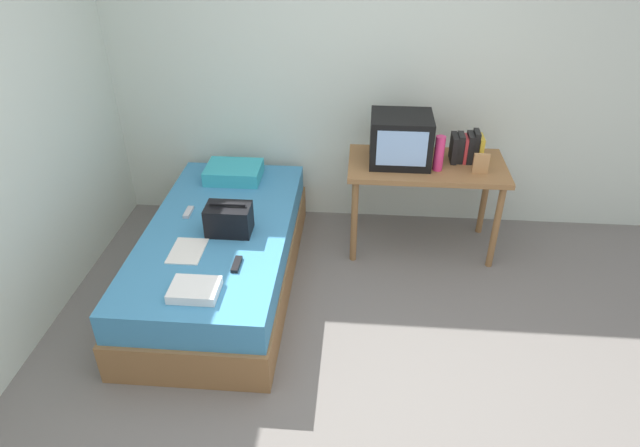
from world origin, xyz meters
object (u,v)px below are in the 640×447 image
at_px(picture_frame, 481,164).
at_px(handbag, 229,219).
at_px(pillow, 234,172).
at_px(water_bottle, 439,153).
at_px(remote_dark, 237,264).
at_px(desk, 426,174).
at_px(tv, 401,139).
at_px(book_row, 466,148).
at_px(remote_silver, 188,212).
at_px(bed, 221,256).
at_px(magazine, 187,251).
at_px(folded_towel, 195,290).

height_order(picture_frame, handbag, picture_frame).
bearing_deg(handbag, pillow, 99.92).
height_order(water_bottle, remote_dark, water_bottle).
relative_size(desk, tv, 2.64).
xyz_separation_m(desk, picture_frame, (0.36, -0.13, 0.17)).
distance_m(book_row, remote_silver, 2.08).
distance_m(bed, handbag, 0.37).
xyz_separation_m(handbag, remote_silver, (-0.35, 0.21, -0.09)).
height_order(magazine, folded_towel, folded_towel).
distance_m(book_row, handbag, 1.81).
relative_size(pillow, handbag, 1.43).
distance_m(bed, picture_frame, 1.96).
distance_m(book_row, pillow, 1.80).
bearing_deg(remote_silver, magazine, -74.99).
relative_size(desk, pillow, 2.70).
bearing_deg(bed, folded_towel, -86.80).
height_order(bed, desk, desk).
distance_m(tv, water_bottle, 0.30).
bearing_deg(pillow, bed, -87.13).
xyz_separation_m(tv, remote_dark, (-1.02, -1.06, -0.41)).
distance_m(bed, remote_silver, 0.39).
xyz_separation_m(bed, water_bottle, (1.52, 0.51, 0.62)).
bearing_deg(handbag, remote_dark, -71.70).
bearing_deg(pillow, magazine, -94.95).
relative_size(tv, remote_dark, 2.82).
bearing_deg(bed, magazine, -111.82).
distance_m(tv, pillow, 1.34).
xyz_separation_m(water_bottle, remote_dark, (-1.29, -0.95, -0.36)).
bearing_deg(pillow, book_row, -1.32).
relative_size(tv, water_bottle, 1.70).
distance_m(bed, remote_dark, 0.55).
height_order(book_row, handbag, book_row).
relative_size(pillow, magazine, 1.48).
relative_size(book_row, folded_towel, 0.85).
distance_m(pillow, folded_towel, 1.44).
bearing_deg(magazine, book_row, 27.86).
xyz_separation_m(water_bottle, book_row, (0.22, 0.16, -0.02)).
bearing_deg(remote_silver, remote_dark, -51.29).
height_order(bed, pillow, pillow).
bearing_deg(water_bottle, bed, -161.49).
distance_m(picture_frame, magazine, 2.12).
xyz_separation_m(bed, magazine, (-0.12, -0.31, 0.25)).
bearing_deg(handbag, magazine, -131.90).
bearing_deg(remote_silver, tv, 17.35).
height_order(desk, water_bottle, water_bottle).
relative_size(water_bottle, magazine, 0.89).
bearing_deg(remote_silver, water_bottle, 11.37).
relative_size(remote_dark, folded_towel, 0.56).
height_order(bed, tv, tv).
xyz_separation_m(book_row, remote_dark, (-1.51, -1.11, -0.34)).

